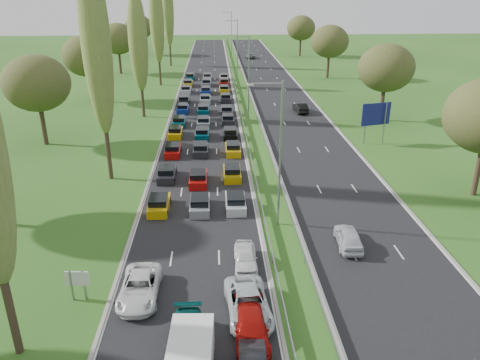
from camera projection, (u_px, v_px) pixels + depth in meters
name	position (u px, v px, depth m)	size (l,w,h in m)	color
ground	(248.00, 114.00, 73.39)	(260.00, 260.00, 0.00)	#275019
near_carriageway	(205.00, 110.00, 75.36)	(10.50, 215.00, 0.04)	black
far_carriageway	(288.00, 109.00, 76.03)	(10.50, 215.00, 0.04)	black
central_reservation	(247.00, 106.00, 75.49)	(2.36, 215.00, 0.32)	gray
lamp_columns	(249.00, 77.00, 69.25)	(0.18, 140.18, 12.00)	gray
poplar_row	(124.00, 40.00, 56.94)	(2.80, 127.80, 22.44)	#2D2116
woodland_left	(26.00, 89.00, 53.11)	(8.00, 166.00, 11.10)	#2D2116
woodland_right	(409.00, 79.00, 59.12)	(8.00, 153.00, 11.10)	#2D2116
traffic_queue_fill	(204.00, 115.00, 70.89)	(9.14, 67.68, 0.80)	#BF990C
near_car_2	(140.00, 287.00, 29.73)	(2.41, 5.23, 1.45)	silver
near_car_7	(187.00, 339.00, 25.44)	(1.95, 4.80, 1.39)	#044846
near_car_10	(248.00, 304.00, 28.16)	(2.52, 5.47, 1.52)	silver
near_car_11	(251.00, 328.00, 26.23)	(1.93, 4.74, 1.38)	#A10E09
near_car_12	(245.00, 257.00, 33.19)	(1.61, 3.99, 1.36)	white
far_car_0	(349.00, 237.00, 35.66)	(1.74, 4.33, 1.48)	silver
far_car_1	(300.00, 108.00, 73.74)	(1.62, 4.64, 1.53)	black
far_car_2	(250.00, 56.00, 129.79)	(2.26, 4.91, 1.36)	slate
info_sign	(77.00, 282.00, 29.25)	(1.50, 0.21, 2.10)	gray
direction_sign	(376.00, 116.00, 58.12)	(3.89, 1.12, 5.20)	gray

